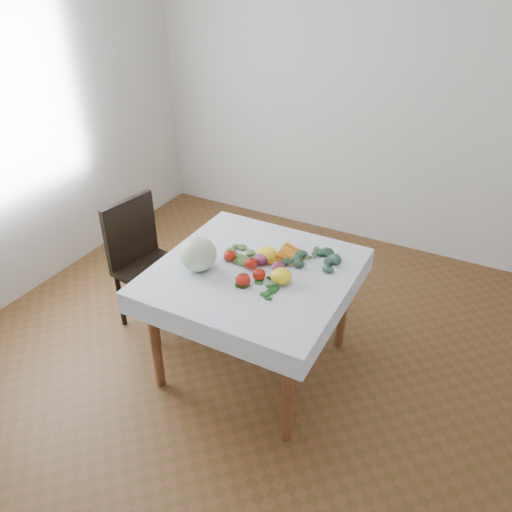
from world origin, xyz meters
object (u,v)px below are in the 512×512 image
at_px(heirloom_back, 267,254).
at_px(carrot_bunch, 292,257).
at_px(chair, 143,256).
at_px(table, 254,284).
at_px(cabbage, 198,254).

distance_m(heirloom_back, carrot_bunch, 0.16).
relative_size(heirloom_back, carrot_bunch, 0.47).
distance_m(chair, carrot_bunch, 1.10).
bearing_deg(table, heirloom_back, 79.65).
relative_size(table, heirloom_back, 7.97).
height_order(heirloom_back, carrot_bunch, heirloom_back).
height_order(table, chair, chair).
relative_size(table, cabbage, 4.49).
bearing_deg(chair, heirloom_back, 2.88).
distance_m(chair, heirloom_back, 0.98).
distance_m(table, heirloom_back, 0.19).
distance_m(table, cabbage, 0.38).
bearing_deg(cabbage, heirloom_back, 40.22).
relative_size(cabbage, heirloom_back, 1.77).
bearing_deg(heirloom_back, carrot_bunch, 34.83).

